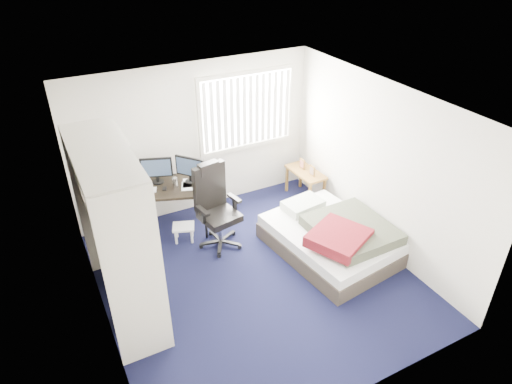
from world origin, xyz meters
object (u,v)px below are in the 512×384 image
at_px(office_chair, 216,214).
at_px(nightstand, 306,174).
at_px(bed, 333,237).
at_px(desk, 154,185).

height_order(office_chair, nightstand, office_chair).
bearing_deg(bed, desk, 139.73).
bearing_deg(office_chair, desk, 132.32).
distance_m(desk, bed, 2.81).
height_order(desk, nightstand, desk).
bearing_deg(desk, bed, -40.27).
height_order(desk, bed, desk).
relative_size(nightstand, bed, 0.39).
xyz_separation_m(desk, nightstand, (2.58, -0.27, -0.35)).
height_order(office_chair, bed, office_chair).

